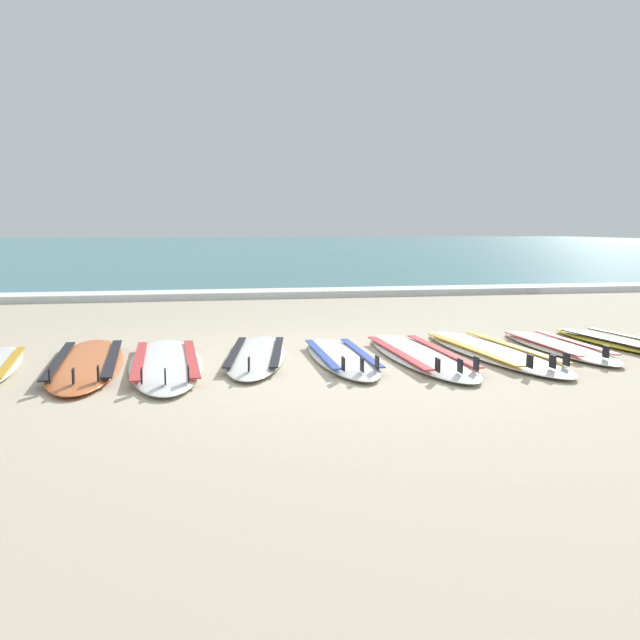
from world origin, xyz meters
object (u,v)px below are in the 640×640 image
Objects in this scene: surfboard_7 at (557,346)px; surfboard_8 at (623,343)px; surfboard_1 at (86,363)px; surfboard_6 at (492,351)px; surfboard_2 at (166,363)px; surfboard_3 at (256,355)px; surfboard_5 at (419,355)px; surfboard_4 at (341,357)px.

surfboard_7 and surfboard_8 have the same top height.
surfboard_7 is at bearing -0.04° from surfboard_1.
surfboard_1 and surfboard_8 have the same top height.
surfboard_6 and surfboard_7 have the same top height.
surfboard_7 is at bearing 1.98° from surfboard_2.
surfboard_5 is (1.49, -0.26, 0.00)m from surfboard_3.
surfboard_8 is at bearing 2.42° from surfboard_2.
surfboard_3 and surfboard_4 have the same top height.
surfboard_4 is 0.80× the size of surfboard_6.
surfboard_8 is at bearing 0.64° from surfboard_1.
surfboard_3 is at bearing 178.59° from surfboard_7.
surfboard_1 is 1.14× the size of surfboard_3.
surfboard_6 is (0.75, 0.06, -0.00)m from surfboard_5.
surfboard_1 is at bearing 176.22° from surfboard_4.
surfboard_2 is 3.04m from surfboard_6.
surfboard_1 is 0.99× the size of surfboard_6.
surfboard_2 is 2.30m from surfboard_5.
surfboard_4 and surfboard_8 have the same top height.
surfboard_8 is (0.76, 0.06, 0.00)m from surfboard_7.
surfboard_2 is at bearing 179.47° from surfboard_4.
surfboard_2 is 0.83m from surfboard_3.
surfboard_3 is (1.49, 0.07, -0.00)m from surfboard_1.
surfboard_4 and surfboard_5 have the same top height.
surfboard_6 is 0.76m from surfboard_7.
surfboard_1 is at bearing -177.30° from surfboard_3.
surfboard_1 is 0.70m from surfboard_2.
surfboard_7 is (1.50, 0.18, -0.00)m from surfboard_5.
surfboard_4 is (1.56, -0.01, 0.00)m from surfboard_2.
surfboard_6 is (1.48, 0.02, -0.00)m from surfboard_4.
surfboard_5 is at bearing -1.27° from surfboard_2.
surfboard_1 and surfboard_6 have the same top height.
surfboard_6 is at bearing -170.62° from surfboard_7.
surfboard_8 is (2.26, 0.24, 0.00)m from surfboard_5.
surfboard_8 is at bearing -0.19° from surfboard_3.
surfboard_1 and surfboard_4 have the same top height.
surfboard_3 is at bearing 179.81° from surfboard_8.
surfboard_2 is 1.20× the size of surfboard_8.
surfboard_4 is at bearing -179.16° from surfboard_6.
surfboard_3 is at bearing 2.70° from surfboard_1.
surfboard_2 and surfboard_5 have the same top height.
surfboard_2 and surfboard_3 have the same top height.
surfboard_1 is at bearing 176.44° from surfboard_5.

